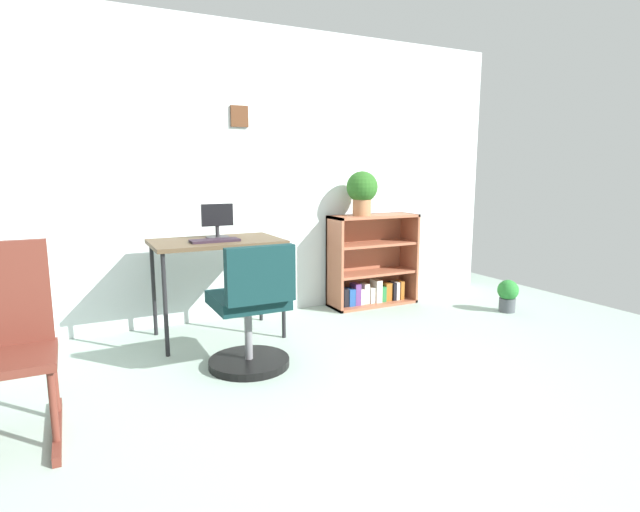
{
  "coord_description": "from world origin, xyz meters",
  "views": [
    {
      "loc": [
        -1.29,
        -1.97,
        1.25
      ],
      "look_at": [
        0.37,
        1.34,
        0.62
      ],
      "focal_mm": 28.14,
      "sensor_mm": 36.0,
      "label": 1
    }
  ],
  "objects": [
    {
      "name": "ground_plane",
      "position": [
        0.0,
        0.0,
        0.0
      ],
      "size": [
        6.24,
        6.24,
        0.0
      ],
      "primitive_type": "plane",
      "color": "#93A99D"
    },
    {
      "name": "monitor",
      "position": [
        -0.29,
        1.75,
        0.87
      ],
      "size": [
        0.24,
        0.17,
        0.26
      ],
      "color": "#262628",
      "rests_on": "desk"
    },
    {
      "name": "desk",
      "position": [
        -0.33,
        1.66,
        0.68
      ],
      "size": [
        0.94,
        0.58,
        0.74
      ],
      "color": "#4E3D29",
      "rests_on": "ground_plane"
    },
    {
      "name": "rocking_chair",
      "position": [
        -1.6,
        0.68,
        0.46
      ],
      "size": [
        0.42,
        0.64,
        0.93
      ],
      "color": "#602A20",
      "rests_on": "ground_plane"
    },
    {
      "name": "wall_back",
      "position": [
        0.0,
        2.15,
        1.22
      ],
      "size": [
        5.2,
        0.12,
        2.43
      ],
      "color": "silver",
      "rests_on": "ground_plane"
    },
    {
      "name": "bookshelf_low",
      "position": [
        1.2,
        1.95,
        0.37
      ],
      "size": [
        0.84,
        0.3,
        0.85
      ],
      "color": "#9B583D",
      "rests_on": "ground_plane"
    },
    {
      "name": "keyboard",
      "position": [
        -0.36,
        1.57,
        0.75
      ],
      "size": [
        0.35,
        0.14,
        0.02
      ],
      "primitive_type": "cube",
      "color": "#271B26",
      "rests_on": "desk"
    },
    {
      "name": "office_chair",
      "position": [
        -0.32,
        0.93,
        0.35
      ],
      "size": [
        0.52,
        0.54,
        0.82
      ],
      "color": "black",
      "rests_on": "ground_plane"
    },
    {
      "name": "potted_plant_on_shelf",
      "position": [
        1.07,
        1.9,
        1.08
      ],
      "size": [
        0.28,
        0.28,
        0.4
      ],
      "color": "#9E6642",
      "rests_on": "bookshelf_low"
    },
    {
      "name": "potted_plant_floor",
      "position": [
        2.16,
        1.17,
        0.16
      ],
      "size": [
        0.18,
        0.18,
        0.29
      ],
      "color": "#474C51",
      "rests_on": "ground_plane"
    }
  ]
}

